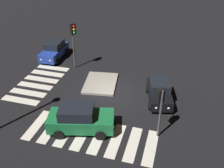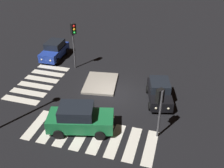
# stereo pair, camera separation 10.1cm
# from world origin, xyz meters

# --- Properties ---
(ground_plane) EXTENTS (80.00, 80.00, 0.00)m
(ground_plane) POSITION_xyz_m (0.00, 0.00, 0.00)
(ground_plane) COLOR black
(traffic_island) EXTENTS (4.00, 3.24, 0.18)m
(traffic_island) POSITION_xyz_m (-1.28, -1.42, 0.09)
(traffic_island) COLOR gray
(traffic_island) RESTS_ON ground
(car_black) EXTENTS (4.08, 2.50, 1.68)m
(car_black) POSITION_xyz_m (-0.20, 3.83, 0.82)
(car_black) COLOR black
(car_black) RESTS_ON ground
(car_green) EXTENTS (2.90, 4.72, 1.94)m
(car_green) POSITION_xyz_m (4.78, -0.87, 0.95)
(car_green) COLOR #196B38
(car_green) RESTS_ON ground
(car_blue) EXTENTS (4.11, 2.04, 1.76)m
(car_blue) POSITION_xyz_m (-5.03, -7.71, 0.86)
(car_blue) COLOR #1E389E
(car_blue) RESTS_ON ground
(traffic_light_south) EXTENTS (0.54, 0.53, 4.51)m
(traffic_light_south) POSITION_xyz_m (-3.43, -4.67, 3.42)
(traffic_light_south) COLOR #47474C
(traffic_light_south) RESTS_ON ground
(traffic_light_north) EXTENTS (0.54, 0.53, 3.62)m
(traffic_light_north) POSITION_xyz_m (3.88, 4.19, 2.74)
(traffic_light_north) COLOR #47474C
(traffic_light_north) RESTS_ON ground
(crosswalk_near) EXTENTS (6.45, 3.20, 0.02)m
(crosswalk_near) POSITION_xyz_m (-0.00, -6.83, 0.01)
(crosswalk_near) COLOR silver
(crosswalk_near) RESTS_ON ground
(crosswalk_side) EXTENTS (3.20, 8.75, 0.02)m
(crosswalk_side) POSITION_xyz_m (5.17, 0.00, 0.01)
(crosswalk_side) COLOR silver
(crosswalk_side) RESTS_ON ground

